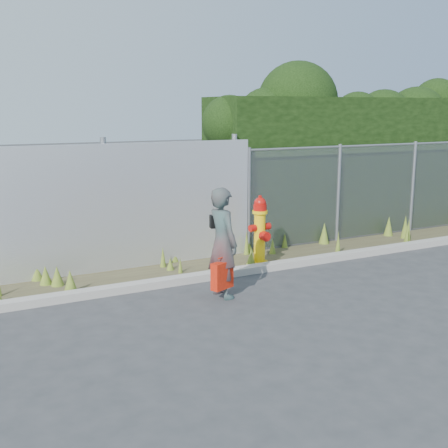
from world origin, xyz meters
TOP-DOWN VIEW (x-y plane):
  - ground at (0.00, 0.00)m, footprint 80.00×80.00m
  - curb at (0.00, 1.80)m, footprint 16.00×0.22m
  - weed_strip at (0.15, 2.52)m, footprint 16.00×1.35m
  - corrugated_fence at (-3.25, 3.01)m, footprint 8.50×0.21m
  - chainlink_fence at (4.25, 3.00)m, footprint 6.50×0.07m
  - hedge at (4.38, 4.04)m, footprint 7.65×1.74m
  - fire_hydrant at (0.81, 2.17)m, footprint 0.42×0.38m
  - woman at (-0.56, 0.94)m, footprint 0.47×0.65m
  - red_tote_bag at (-0.65, 0.78)m, footprint 0.36×0.13m
  - black_shoulder_bag at (-0.57, 1.05)m, footprint 0.26×0.11m

SIDE VIEW (x-z plane):
  - ground at x=0.00m, z-range 0.00..0.00m
  - curb at x=0.00m, z-range 0.00..0.12m
  - weed_strip at x=0.15m, z-range -0.15..0.40m
  - red_tote_bag at x=-0.65m, z-range 0.15..0.62m
  - fire_hydrant at x=0.81m, z-range -0.02..1.25m
  - woman at x=-0.56m, z-range 0.00..1.65m
  - chainlink_fence at x=4.25m, z-range 0.01..2.06m
  - corrugated_fence at x=-3.25m, z-range -0.05..2.25m
  - black_shoulder_bag at x=-0.57m, z-range 1.03..1.23m
  - hedge at x=4.38m, z-range 0.03..3.80m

